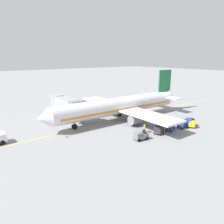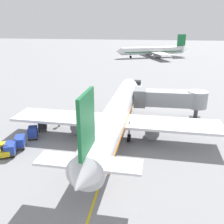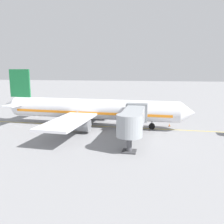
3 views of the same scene
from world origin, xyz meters
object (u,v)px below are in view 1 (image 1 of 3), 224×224
parked_airliner (120,106)px  baggage_tug_trailing (192,124)px  ground_crew_wing_walker (144,128)px  safety_cone_nose_left (67,136)px  baggage_tug_lead (141,136)px  baggage_cart_third_in_train (182,123)px  baggage_cart_second_in_train (170,126)px  baggage_cart_tail_end (188,122)px  jet_bridge (67,104)px  baggage_cart_front (159,129)px  ground_crew_loader (134,122)px

parked_airliner → baggage_tug_trailing: size_ratio=13.49×
ground_crew_wing_walker → safety_cone_nose_left: 14.40m
baggage_tug_lead → baggage_cart_third_in_train: baggage_tug_lead is taller
baggage_cart_second_in_train → baggage_cart_tail_end: same height
parked_airliner → baggage_cart_third_in_train: bearing=-154.5°
parked_airliner → baggage_tug_lead: size_ratio=14.25×
baggage_tug_lead → safety_cone_nose_left: bearing=45.8°
baggage_tug_trailing → baggage_cart_third_in_train: bearing=65.3°
baggage_cart_tail_end → safety_cone_nose_left: bearing=66.1°
parked_airliner → baggage_cart_third_in_train: 13.68m
jet_bridge → safety_cone_nose_left: (-10.83, 5.68, -3.16)m
parked_airliner → safety_cone_nose_left: bearing=99.6°
parked_airliner → baggage_cart_second_in_train: 12.31m
jet_bridge → baggage_tug_trailing: (-21.52, -16.96, -2.74)m
baggage_cart_front → safety_cone_nose_left: 16.93m
jet_bridge → baggage_cart_tail_end: size_ratio=4.22×
parked_airliner → baggage_cart_third_in_train: parked_airliner is taller
baggage_tug_trailing → baggage_tug_lead: bearing=83.2°
baggage_cart_front → baggage_tug_trailing: bearing=-100.8°
jet_bridge → baggage_cart_tail_end: jet_bridge is taller
baggage_tug_lead → baggage_cart_second_in_train: 7.98m
baggage_cart_front → safety_cone_nose_left: bearing=57.5°
baggage_cart_front → baggage_cart_tail_end: bearing=-96.1°
baggage_cart_front → ground_crew_loader: bearing=6.3°
parked_airliner → baggage_cart_tail_end: (-12.45, -7.85, -2.24)m
parked_airliner → jet_bridge: bearing=47.1°
baggage_cart_third_in_train → ground_crew_loader: 9.58m
ground_crew_loader → safety_cone_nose_left: ground_crew_loader is taller
jet_bridge → baggage_tug_lead: (-19.95, -3.71, -2.74)m
baggage_cart_tail_end → jet_bridge: bearing=39.0°
parked_airliner → ground_crew_wing_walker: 9.99m
parked_airliner → baggage_cart_front: 11.79m
ground_crew_wing_walker → ground_crew_loader: same height
baggage_cart_front → safety_cone_nose_left: (9.09, 14.27, -0.66)m
baggage_tug_trailing → ground_crew_wing_walker: 10.74m
safety_cone_nose_left → baggage_tug_lead: bearing=-134.2°
baggage_cart_third_in_train → baggage_cart_front: bearing=84.4°
baggage_tug_trailing → baggage_cart_front: 8.53m
parked_airliner → baggage_cart_front: (-11.57, 0.40, -2.24)m
baggage_tug_trailing → ground_crew_loader: ground_crew_loader is taller
safety_cone_nose_left → baggage_cart_third_in_train: bearing=-115.4°
parked_airliner → baggage_tug_lead: 12.98m
jet_bridge → baggage_cart_tail_end: bearing=-141.0°
baggage_tug_lead → baggage_cart_second_in_train: baggage_tug_lead is taller
ground_crew_wing_walker → ground_crew_loader: 4.13m
baggage_cart_front → baggage_cart_tail_end: same height
baggage_cart_front → baggage_tug_lead: bearing=90.3°
baggage_cart_front → ground_crew_loader: 6.10m
baggage_tug_trailing → baggage_cart_second_in_train: baggage_tug_trailing is taller
baggage_cart_second_in_train → baggage_cart_third_in_train: size_ratio=1.00×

